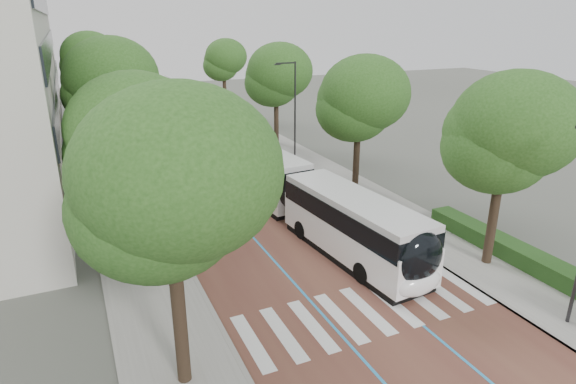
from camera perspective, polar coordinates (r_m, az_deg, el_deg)
name	(u,v)px	position (r m, az deg, el deg)	size (l,w,h in m)	color
ground	(377,325)	(19.70, 10.47, -15.25)	(160.00, 160.00, 0.00)	#51544C
road	(170,127)	(55.02, -13.85, 7.48)	(11.00, 140.00, 0.02)	#572D27
sidewalk_left	(97,133)	(54.20, -21.67, 6.53)	(4.00, 140.00, 0.12)	gray
sidewalk_right	(235,121)	(56.82, -6.36, 8.35)	(4.00, 140.00, 0.12)	gray
kerb_left	(116,131)	(54.31, -19.68, 6.79)	(0.20, 140.00, 0.14)	gray
kerb_right	(219,122)	(56.27, -8.21, 8.16)	(0.20, 140.00, 0.14)	gray
zebra_crossing	(367,310)	(20.46, 9.33, -13.64)	(10.55, 3.60, 0.01)	silver
lane_line_left	(155,128)	(54.76, -15.50, 7.29)	(0.12, 126.00, 0.01)	#288CCB
lane_line_right	(184,126)	(55.32, -12.21, 7.68)	(0.12, 126.00, 0.01)	#288CCB
hedge	(544,266)	(25.21, 28.04, -7.80)	(1.20, 14.00, 0.80)	#1F4718
streetlight_far	(293,104)	(39.13, 0.60, 10.39)	(1.82, 0.20, 8.00)	#29292B
lamp_post_left	(169,185)	(22.45, -13.93, 0.79)	(0.14, 0.14, 8.00)	#29292B
trees_left	(102,90)	(36.45, -21.17, 11.23)	(5.95, 60.60, 9.78)	black
trees_right	(315,88)	(37.87, 3.25, 12.18)	(5.96, 47.29, 8.77)	black
lead_bus	(312,202)	(26.74, 2.88, -1.22)	(4.01, 18.54, 3.20)	black
bus_queued_0	(236,140)	(40.86, -6.20, 6.11)	(2.67, 12.43, 3.20)	white
bus_queued_1	(191,114)	(53.36, -11.48, 9.05)	(3.33, 12.54, 3.20)	white
bus_queued_2	(169,97)	(65.82, -13.91, 10.85)	(3.03, 12.49, 3.20)	white
bus_queued_3	(155,84)	(79.67, -15.52, 12.18)	(2.94, 12.48, 3.20)	white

